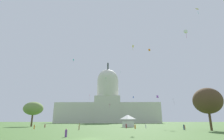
{
  "coord_description": "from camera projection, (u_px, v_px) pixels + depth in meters",
  "views": [
    {
      "loc": [
        4.2,
        -30.32,
        2.84
      ],
      "look_at": [
        1.98,
        84.48,
        35.88
      ],
      "focal_mm": 28.3,
      "sensor_mm": 36.0,
      "label": 1
    }
  ],
  "objects": [
    {
      "name": "ground_plane",
      "position": [
        90.0,
        139.0,
        28.43
      ],
      "size": [
        800.0,
        800.0,
        0.0
      ],
      "primitive_type": "plane",
      "color": "#42662D"
    },
    {
      "name": "capitol_building",
      "position": [
        108.0,
        104.0,
        204.6
      ],
      "size": [
        117.93,
        25.03,
        71.57
      ],
      "color": "beige",
      "rests_on": "ground_plane"
    },
    {
      "name": "event_tent",
      "position": [
        128.0,
        121.0,
        81.67
      ],
      "size": [
        5.72,
        7.05,
        5.52
      ],
      "rotation": [
        0.0,
        0.0,
        -0.05
      ],
      "color": "white",
      "rests_on": "ground_plane"
    },
    {
      "name": "tree_east_near",
      "position": [
        207.0,
        101.0,
        54.32
      ],
      "size": [
        11.86,
        11.89,
        12.73
      ],
      "color": "#4C3823",
      "rests_on": "ground_plane"
    },
    {
      "name": "tree_west_near",
      "position": [
        33.0,
        109.0,
        90.36
      ],
      "size": [
        10.3,
        8.68,
        12.19
      ],
      "color": "brown",
      "rests_on": "ground_plane"
    },
    {
      "name": "person_denim_back_left",
      "position": [
        184.0,
        127.0,
        56.74
      ],
      "size": [
        0.54,
        0.54,
        1.75
      ],
      "rotation": [
        0.0,
        0.0,
        5.01
      ],
      "color": "#3D5684",
      "rests_on": "ground_plane"
    },
    {
      "name": "person_orange_mid_center",
      "position": [
        34.0,
        127.0,
        62.38
      ],
      "size": [
        0.47,
        0.47,
        1.54
      ],
      "rotation": [
        0.0,
        0.0,
        1.21
      ],
      "color": "orange",
      "rests_on": "ground_plane"
    },
    {
      "name": "person_purple_edge_east",
      "position": [
        66.0,
        133.0,
        31.84
      ],
      "size": [
        0.52,
        0.52,
        1.47
      ],
      "rotation": [
        0.0,
        0.0,
        1.94
      ],
      "color": "#703D93",
      "rests_on": "ground_plane"
    },
    {
      "name": "person_maroon_front_center",
      "position": [
        126.0,
        126.0,
        69.8
      ],
      "size": [
        0.58,
        0.58,
        1.76
      ],
      "rotation": [
        0.0,
        0.0,
        6.04
      ],
      "color": "maroon",
      "rests_on": "ground_plane"
    },
    {
      "name": "person_tan_front_left",
      "position": [
        79.0,
        128.0,
        56.54
      ],
      "size": [
        0.49,
        0.49,
        1.58
      ],
      "rotation": [
        0.0,
        0.0,
        5.9
      ],
      "color": "tan",
      "rests_on": "ground_plane"
    },
    {
      "name": "person_orange_edge_west",
      "position": [
        185.0,
        127.0,
        62.89
      ],
      "size": [
        0.61,
        0.61,
        1.48
      ],
      "rotation": [
        0.0,
        0.0,
        2.65
      ],
      "color": "orange",
      "rests_on": "ground_plane"
    },
    {
      "name": "person_maroon_mid_left",
      "position": [
        45.0,
        126.0,
        75.76
      ],
      "size": [
        0.49,
        0.49,
        1.5
      ],
      "rotation": [
        0.0,
        0.0,
        3.57
      ],
      "color": "maroon",
      "rests_on": "ground_plane"
    },
    {
      "name": "person_olive_near_tent",
      "position": [
        79.0,
        125.0,
        85.95
      ],
      "size": [
        0.51,
        0.51,
        1.77
      ],
      "rotation": [
        0.0,
        0.0,
        1.26
      ],
      "color": "olive",
      "rests_on": "ground_plane"
    },
    {
      "name": "person_orange_deep_crowd",
      "position": [
        135.0,
        127.0,
        64.54
      ],
      "size": [
        0.63,
        0.63,
        1.63
      ],
      "rotation": [
        0.0,
        0.0,
        2.28
      ],
      "color": "orange",
      "rests_on": "ground_plane"
    },
    {
      "name": "person_white_aisle_center",
      "position": [
        146.0,
        126.0,
        70.45
      ],
      "size": [
        0.57,
        0.57,
        1.59
      ],
      "rotation": [
        0.0,
        0.0,
        3.75
      ],
      "color": "silver",
      "rests_on": "ground_plane"
    },
    {
      "name": "kite_blue_low",
      "position": [
        133.0,
        97.0,
        111.47
      ],
      "size": [
        0.68,
        1.03,
        1.11
      ],
      "rotation": [
        0.0,
        0.0,
        1.17
      ],
      "color": "blue"
    },
    {
      "name": "kite_violet_low",
      "position": [
        157.0,
        97.0,
        69.77
      ],
      "size": [
        0.78,
        0.73,
        0.95
      ],
      "rotation": [
        0.0,
        0.0,
        4.8
      ],
      "color": "purple"
    },
    {
      "name": "kite_gold_high",
      "position": [
        199.0,
        10.0,
        68.34
      ],
      "size": [
        1.72,
        1.41,
        2.08
      ],
      "rotation": [
        0.0,
        0.0,
        0.46
      ],
      "color": "gold"
    },
    {
      "name": "kite_black_low",
      "position": [
        174.0,
        100.0,
        105.86
      ],
      "size": [
        1.29,
        1.47,
        3.01
      ],
      "rotation": [
        0.0,
        0.0,
        2.15
      ],
      "color": "black"
    },
    {
      "name": "kite_orange_high",
      "position": [
        149.0,
        50.0,
        121.61
      ],
      "size": [
        1.32,
        1.28,
        1.33
      ],
      "rotation": [
        0.0,
        0.0,
        1.97
      ],
      "color": "orange"
    },
    {
      "name": "kite_magenta_low",
      "position": [
        110.0,
        105.0,
        164.78
      ],
      "size": [
        1.47,
        1.01,
        3.24
      ],
      "rotation": [
        0.0,
        0.0,
        6.26
      ],
      "color": "#D1339E"
    },
    {
      "name": "kite_pink_mid",
      "position": [
        89.0,
        96.0,
        161.28
      ],
      "size": [
        0.65,
        0.8,
        4.85
      ],
      "rotation": [
        0.0,
        0.0,
        4.29
      ],
      "color": "pink"
    },
    {
      "name": "kite_yellow_high",
      "position": [
        133.0,
        47.0,
        85.49
      ],
      "size": [
        0.57,
        0.74,
        3.13
      ],
      "rotation": [
        0.0,
        0.0,
        6.06
      ],
      "color": "yellow"
    },
    {
      "name": "kite_white_high",
      "position": [
        186.0,
        32.0,
        75.11
      ],
      "size": [
        1.56,
        1.57,
        3.81
      ],
      "rotation": [
        0.0,
        0.0,
        3.75
      ],
      "color": "white"
    },
    {
      "name": "kite_turquoise_high",
      "position": [
        120.0,
        72.0,
        184.92
      ],
      "size": [
        1.16,
        1.14,
        0.22
      ],
      "rotation": [
        0.0,
        0.0,
        5.53
      ],
      "color": "teal"
    },
    {
      "name": "kite_green_high",
      "position": [
        106.0,
        79.0,
        181.73
      ],
      "size": [
        0.51,
        0.82,
        4.53
      ],
      "rotation": [
        0.0,
        0.0,
        3.19
      ],
      "color": "green"
    },
    {
      "name": "kite_cyan_high",
      "position": [
        73.0,
        60.0,
        164.34
      ],
      "size": [
        0.86,
        0.42,
        3.88
      ],
      "rotation": [
        0.0,
        0.0,
        2.49
      ],
      "color": "#33BCDB"
    }
  ]
}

